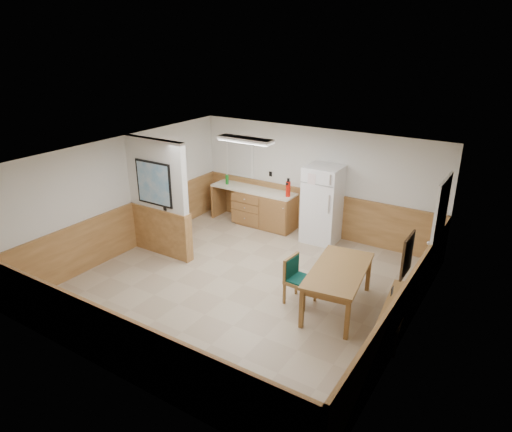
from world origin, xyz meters
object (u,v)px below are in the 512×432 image
Objects in this scene: dining_chair at (296,276)px; soap_bottle at (227,179)px; fire_extinguisher at (288,189)px; refrigerator at (322,204)px; dining_table at (339,274)px; dining_bench at (396,309)px.

soap_bottle reaches higher than dining_chair.
soap_bottle is at bearing 174.72° from fire_extinguisher.
dining_table is at bearing -60.85° from refrigerator.
soap_bottle reaches higher than dining_table.
fire_extinguisher reaches higher than dining_table.
dining_bench is 6.60× the size of soap_bottle.
dining_bench is at bearing -46.68° from refrigerator.
soap_bottle reaches higher than dining_bench.
dining_bench is at bearing 8.36° from dining_chair.
refrigerator reaches higher than dining_bench.
refrigerator is 2.64m from soap_bottle.
refrigerator is at bearing -5.89° from fire_extinguisher.
dining_bench is (2.44, -2.46, -0.53)m from refrigerator.
refrigerator is 3.50m from dining_bench.
refrigerator is at bearing 112.54° from dining_table.
dining_table is (1.42, -2.40, -0.22)m from refrigerator.
dining_table is 3.37m from fire_extinguisher.
dining_chair is 3.51× the size of soap_bottle.
fire_extinguisher is at bearing -0.16° from soap_bottle.
dining_bench is at bearing -41.75° from fire_extinguisher.
dining_bench is 1.73m from dining_chair.
refrigerator is 4.02× the size of fire_extinguisher.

